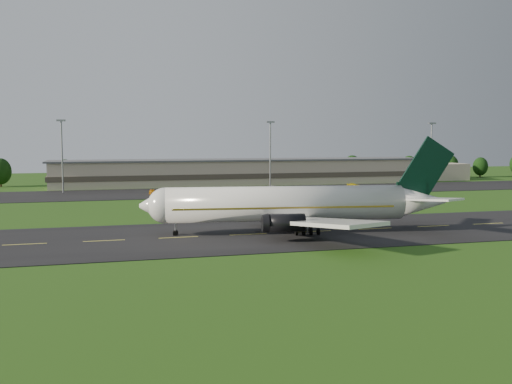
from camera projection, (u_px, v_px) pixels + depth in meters
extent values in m
plane|color=#214A12|center=(375.00, 229.00, 95.54)|extent=(360.00, 360.00, 0.00)
cube|color=black|center=(375.00, 229.00, 95.53)|extent=(220.00, 30.00, 0.10)
cube|color=black|center=(261.00, 191.00, 164.81)|extent=(260.00, 30.00, 0.10)
cylinder|color=white|center=(286.00, 204.00, 91.04)|extent=(38.40, 10.39, 5.60)
sphere|color=white|center=(165.00, 205.00, 88.55)|extent=(5.60, 5.60, 5.60)
cone|color=white|center=(152.00, 206.00, 88.29)|extent=(4.65, 5.84, 5.38)
cone|color=white|center=(420.00, 202.00, 93.99)|extent=(9.63, 6.59, 5.49)
cube|color=olive|center=(283.00, 206.00, 91.01)|extent=(35.43, 10.05, 0.28)
cube|color=black|center=(161.00, 202.00, 88.42)|extent=(2.37, 3.23, 0.65)
cube|color=white|center=(324.00, 222.00, 80.79)|extent=(12.15, 20.19, 2.20)
cube|color=white|center=(294.00, 205.00, 102.50)|extent=(15.84, 19.85, 2.20)
cube|color=white|center=(433.00, 199.00, 88.97)|extent=(6.75, 9.37, 0.91)
cube|color=white|center=(408.00, 193.00, 98.84)|extent=(8.18, 9.25, 0.91)
cube|color=black|center=(411.00, 191.00, 93.62)|extent=(5.03, 1.18, 3.00)
cube|color=black|center=(426.00, 168.00, 93.60)|extent=(9.41, 1.65, 10.55)
cylinder|color=black|center=(285.00, 223.00, 83.13)|extent=(5.90, 3.39, 2.70)
cylinder|color=black|center=(269.00, 209.00, 98.92)|extent=(5.90, 3.39, 2.70)
cube|color=#BFAC92|center=(242.00, 172.00, 187.53)|extent=(120.00, 15.00, 8.00)
cube|color=#4C4438|center=(242.00, 175.00, 187.61)|extent=(121.00, 15.40, 1.60)
cube|color=#595B60|center=(242.00, 160.00, 187.14)|extent=(122.00, 16.00, 0.50)
cube|color=#BFAC92|center=(427.00, 172.00, 207.44)|extent=(28.00, 11.00, 6.00)
cylinder|color=gray|center=(62.00, 157.00, 157.52)|extent=(0.44, 0.44, 20.00)
cube|color=gray|center=(61.00, 120.00, 156.57)|extent=(2.40, 1.20, 0.50)
cylinder|color=gray|center=(270.00, 155.00, 172.85)|extent=(0.44, 0.44, 20.00)
cube|color=gray|center=(270.00, 122.00, 171.90)|extent=(2.40, 1.20, 0.50)
cylinder|color=gray|center=(431.00, 154.00, 186.91)|extent=(0.44, 0.44, 20.00)
cube|color=gray|center=(432.00, 123.00, 185.96)|extent=(2.40, 1.20, 0.50)
cylinder|color=black|center=(1.00, 182.00, 178.72)|extent=(0.56, 0.56, 2.83)
ellipsoid|color=black|center=(0.00, 171.00, 178.39)|extent=(6.61, 6.61, 8.27)
cylinder|color=black|center=(65.00, 181.00, 183.48)|extent=(0.56, 0.56, 2.67)
ellipsoid|color=black|center=(65.00, 171.00, 183.18)|extent=(6.24, 6.24, 7.80)
cylinder|color=black|center=(137.00, 180.00, 188.94)|extent=(0.56, 0.56, 2.58)
ellipsoid|color=black|center=(137.00, 171.00, 188.64)|extent=(6.02, 6.02, 7.53)
cylinder|color=black|center=(352.00, 176.00, 208.55)|extent=(0.56, 0.56, 2.84)
ellipsoid|color=black|center=(352.00, 167.00, 208.22)|extent=(6.63, 6.63, 8.28)
cylinder|color=black|center=(409.00, 175.00, 213.78)|extent=(0.56, 0.56, 2.73)
ellipsoid|color=black|center=(409.00, 166.00, 213.47)|extent=(6.38, 6.38, 7.98)
cylinder|color=black|center=(450.00, 174.00, 219.52)|extent=(0.56, 0.56, 2.78)
ellipsoid|color=black|center=(450.00, 165.00, 219.20)|extent=(6.49, 6.49, 8.12)
cylinder|color=black|center=(480.00, 174.00, 223.34)|extent=(0.56, 0.56, 2.46)
ellipsoid|color=black|center=(480.00, 166.00, 223.05)|extent=(5.73, 5.73, 7.17)
imported|color=orange|center=(153.00, 192.00, 153.42)|extent=(1.80, 4.27, 1.44)
imported|color=#970A0F|center=(262.00, 189.00, 164.50)|extent=(3.80, 1.74, 1.21)
imported|color=silver|center=(272.00, 188.00, 167.16)|extent=(4.32, 4.74, 1.23)
imported|color=#D9BD0C|center=(354.00, 185.00, 175.96)|extent=(4.57, 3.27, 1.23)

